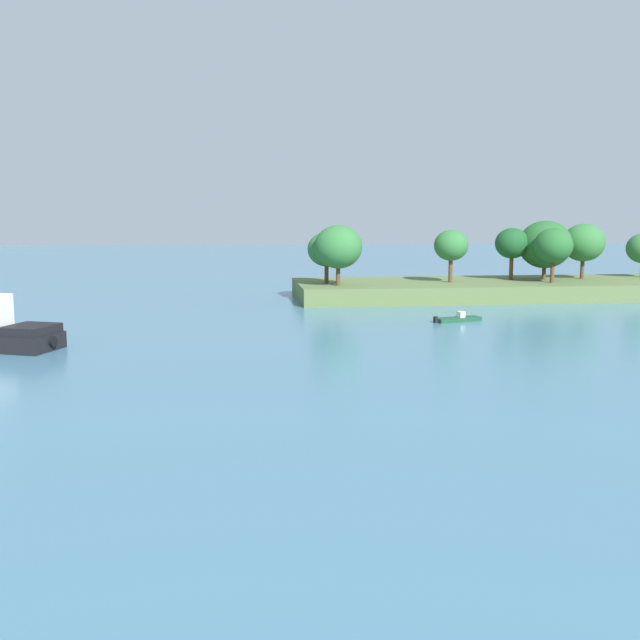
{
  "coord_description": "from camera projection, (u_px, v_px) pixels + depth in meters",
  "views": [
    {
      "loc": [
        -12.53,
        -10.18,
        9.56
      ],
      "look_at": [
        -5.55,
        46.82,
        1.2
      ],
      "focal_mm": 42.42,
      "sensor_mm": 36.0,
      "label": 1
    }
  ],
  "objects": [
    {
      "name": "fishing_skiff",
      "position": [
        457.0,
        319.0,
        65.51
      ],
      "size": [
        4.51,
        2.46,
        0.85
      ],
      "color": "#19472D",
      "rests_on": "ground"
    },
    {
      "name": "treeline_island",
      "position": [
        516.0,
        274.0,
        83.8
      ],
      "size": [
        50.97,
        13.8,
        8.41
      ],
      "color": "#566B3D",
      "rests_on": "ground"
    }
  ]
}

